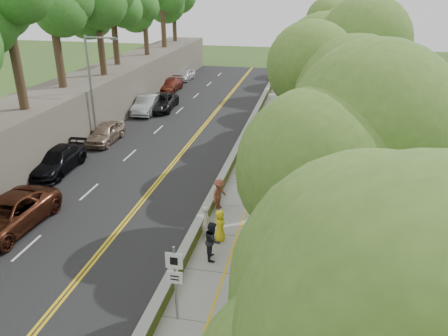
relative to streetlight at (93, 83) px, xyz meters
name	(u,v)px	position (x,y,z in m)	size (l,w,h in m)	color
ground	(175,268)	(10.46, -14.00, -4.64)	(140.00, 140.00, 0.00)	#33511E
road	(167,143)	(5.06, 1.00, -4.62)	(11.20, 66.00, 0.04)	black
sidewalk	(271,151)	(13.01, 1.00, -4.61)	(4.20, 66.00, 0.05)	gray
jersey_barrier	(240,145)	(10.71, 1.00, -4.34)	(0.42, 66.00, 0.60)	#B7D514
rock_embankment	(68,112)	(-3.04, 1.00, -2.64)	(5.00, 66.00, 4.00)	#595147
chainlink_fence	(301,140)	(15.11, 1.00, -3.64)	(0.04, 66.00, 2.00)	slate
trees_fenceside	(344,56)	(17.46, 1.00, 2.36)	(7.00, 66.00, 14.00)	#5A8431
streetlight	(93,83)	(0.00, 0.00, 0.00)	(2.52, 0.22, 8.00)	gray
signpost	(175,276)	(11.51, -17.02, -2.68)	(0.62, 0.09, 3.10)	gray
construction_barrel	(299,127)	(14.76, 5.49, -4.10)	(0.60, 0.60, 0.98)	#FA5E19
concrete_block	(278,254)	(14.76, -12.70, -4.19)	(1.20, 0.90, 0.80)	slate
car_2	(7,215)	(1.46, -12.72, -3.79)	(2.69, 5.84, 1.62)	#522416
car_3	(57,160)	(-0.14, -5.64, -3.84)	(2.14, 5.26, 1.53)	black
car_4	(105,133)	(0.37, 0.25, -3.85)	(1.76, 4.37, 1.49)	tan
car_5	(147,104)	(0.57, 8.63, -3.78)	(1.73, 4.97, 1.64)	#B3B5BB
car_6	(161,102)	(1.46, 9.90, -3.86)	(2.47, 5.35, 1.49)	black
car_7	(170,85)	(-0.14, 17.45, -3.90)	(1.95, 4.80, 1.39)	maroon
car_8	(185,75)	(-0.14, 23.54, -3.93)	(1.58, 3.92, 1.34)	white
painter_0	(220,225)	(11.91, -11.49, -3.80)	(0.77, 0.50, 1.58)	yellow
painter_1	(206,222)	(11.21, -11.36, -3.77)	(0.60, 0.39, 1.65)	beige
painter_2	(213,240)	(11.91, -13.00, -3.69)	(0.87, 0.68, 1.80)	black
painter_3	(219,194)	(11.21, -8.42, -3.73)	(1.11, 0.64, 1.72)	brown
person_far	(282,117)	(13.26, 6.58, -3.69)	(1.05, 0.44, 1.80)	black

